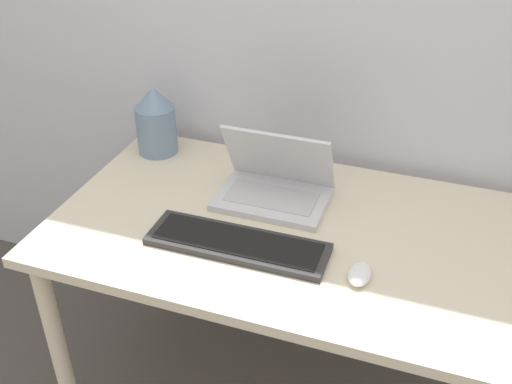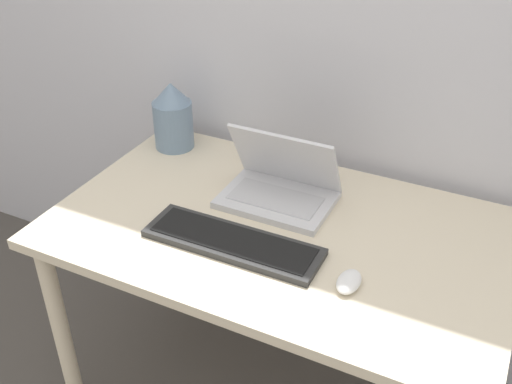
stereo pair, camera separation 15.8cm
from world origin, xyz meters
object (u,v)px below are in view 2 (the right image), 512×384
at_px(laptop, 280,185).
at_px(mouse, 349,282).
at_px(keyboard, 233,242).
at_px(vase, 173,116).

height_order(laptop, mouse, laptop).
bearing_deg(mouse, keyboard, 176.69).
bearing_deg(laptop, mouse, -41.98).
bearing_deg(mouse, vase, 151.17).
height_order(laptop, keyboard, laptop).
xyz_separation_m(laptop, mouse, (0.30, -0.27, -0.03)).
xyz_separation_m(mouse, vase, (-0.75, 0.41, 0.10)).
xyz_separation_m(laptop, keyboard, (-0.02, -0.25, -0.04)).
distance_m(keyboard, mouse, 0.32).
xyz_separation_m(keyboard, vase, (-0.43, 0.40, 0.10)).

